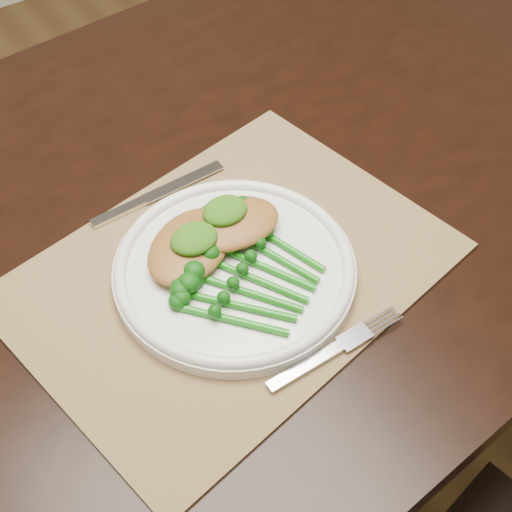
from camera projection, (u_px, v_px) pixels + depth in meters
floor at (257, 473)px, 1.46m from camera, size 4.00×4.00×0.00m
dining_table at (224, 348)px, 1.22m from camera, size 1.67×1.02×0.75m
placemat at (230, 272)px, 0.84m from camera, size 0.54×0.44×0.00m
dinner_plate at (235, 268)px, 0.83m from camera, size 0.28×0.28×0.03m
knife at (146, 199)px, 0.91m from camera, size 0.19×0.02×0.01m
fork at (344, 344)px, 0.77m from camera, size 0.18×0.02×0.01m
chicken_fillet_left at (190, 246)px, 0.83m from camera, size 0.15×0.14×0.03m
chicken_fillet_right at (230, 224)px, 0.84m from camera, size 0.13×0.10×0.02m
pesto_dollop_left at (194, 239)px, 0.81m from camera, size 0.06×0.05×0.02m
pesto_dollop_right at (225, 211)px, 0.83m from camera, size 0.05×0.05×0.02m
broccolini_bundle at (257, 280)px, 0.80m from camera, size 0.21×0.21×0.04m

